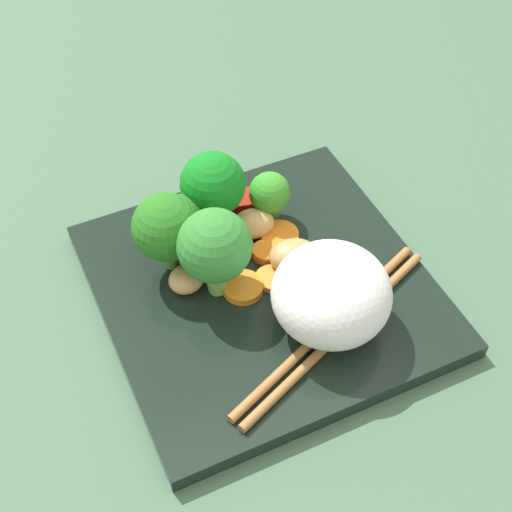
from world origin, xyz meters
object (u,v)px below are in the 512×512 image
object	(u,v)px
square_plate	(263,289)
broccoli_floret_3	(188,215)
rice_mound	(331,294)
carrot_slice_0	(234,248)
chopstick_pair	(332,331)

from	to	relation	value
square_plate	broccoli_floret_3	xyz separation A→B (cm)	(6.37, 3.71, 3.85)
rice_mound	carrot_slice_0	size ratio (longest dim) A/B	2.79
chopstick_pair	rice_mound	bearing A→B (deg)	53.10
square_plate	broccoli_floret_3	world-z (taller)	broccoli_floret_3
square_plate	carrot_slice_0	distance (cm)	4.20
rice_mound	square_plate	bearing A→B (deg)	29.19
carrot_slice_0	chopstick_pair	bearing A→B (deg)	-161.67
chopstick_pair	square_plate	bearing A→B (deg)	88.61
square_plate	broccoli_floret_3	size ratio (longest dim) A/B	4.89
broccoli_floret_3	chopstick_pair	size ratio (longest dim) A/B	0.26
square_plate	rice_mound	xyz separation A→B (cm)	(-5.29, -2.96, 3.97)
carrot_slice_0	chopstick_pair	distance (cm)	11.03
rice_mound	chopstick_pair	distance (cm)	3.15
square_plate	broccoli_floret_3	bearing A→B (deg)	30.21
square_plate	broccoli_floret_3	distance (cm)	8.31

